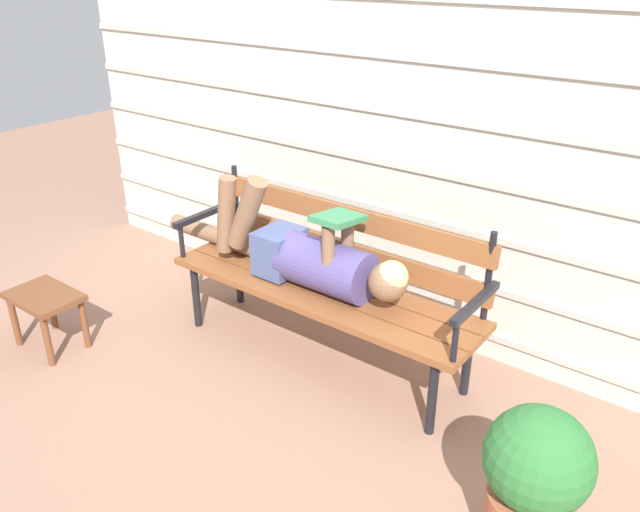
% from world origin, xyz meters
% --- Properties ---
extents(ground_plane, '(12.00, 12.00, 0.00)m').
position_xyz_m(ground_plane, '(0.00, 0.00, 0.00)').
color(ground_plane, '#936B56').
extents(house_siding, '(4.72, 0.08, 2.21)m').
position_xyz_m(house_siding, '(0.00, 0.67, 1.11)').
color(house_siding, beige).
rests_on(house_siding, ground).
extents(park_bench, '(1.74, 0.47, 0.87)m').
position_xyz_m(park_bench, '(0.00, 0.17, 0.47)').
color(park_bench, brown).
rests_on(park_bench, ground).
extents(reclining_person, '(1.66, 0.26, 0.54)m').
position_xyz_m(reclining_person, '(-0.10, 0.10, 0.58)').
color(reclining_person, '#514784').
extents(footstool, '(0.40, 0.28, 0.33)m').
position_xyz_m(footstool, '(-1.25, -0.72, 0.26)').
color(footstool, brown).
rests_on(footstool, ground).
extents(potted_plant, '(0.38, 0.38, 0.61)m').
position_xyz_m(potted_plant, '(1.33, -0.42, 0.33)').
color(potted_plant, '#AD5B3D').
rests_on(potted_plant, ground).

